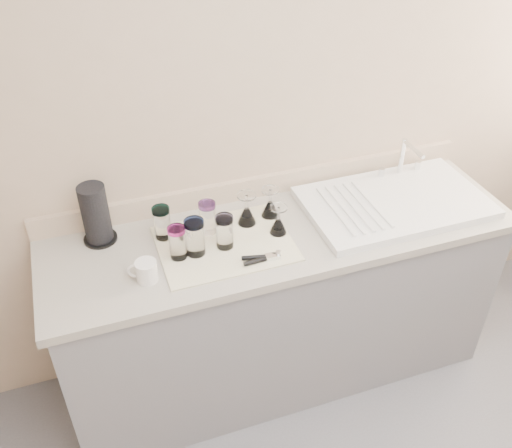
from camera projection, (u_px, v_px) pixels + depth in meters
name	position (u px, v px, depth m)	size (l,w,h in m)	color
room_envelope	(506.00, 312.00, 1.16)	(3.54, 3.50, 2.52)	#58585D
counter_unit	(279.00, 304.00, 2.73)	(2.06, 0.62, 0.90)	slate
sink_unit	(395.00, 202.00, 2.60)	(0.82, 0.50, 0.22)	white
dish_towel	(225.00, 244.00, 2.38)	(0.55, 0.42, 0.01)	white
tumbler_teal	(162.00, 222.00, 2.36)	(0.07, 0.07, 0.15)	white
tumbler_purple	(208.00, 217.00, 2.40)	(0.07, 0.07, 0.14)	white
tumbler_magenta	(178.00, 242.00, 2.26)	(0.07, 0.07, 0.14)	white
tumbler_blue	(195.00, 237.00, 2.27)	(0.08, 0.08, 0.16)	white
tumbler_lavender	(225.00, 232.00, 2.31)	(0.07, 0.07, 0.15)	white
goblet_back_left	(247.00, 213.00, 2.46)	(0.08, 0.08, 0.15)	white
goblet_back_right	(270.00, 207.00, 2.50)	(0.08, 0.08, 0.14)	white
goblet_front_right	(278.00, 224.00, 2.41)	(0.07, 0.07, 0.13)	white
can_opener	(262.00, 258.00, 2.28)	(0.16, 0.06, 0.02)	silver
white_mug	(146.00, 271.00, 2.18)	(0.13, 0.11, 0.09)	silver
paper_towel_roll	(96.00, 215.00, 2.33)	(0.14, 0.14, 0.26)	black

